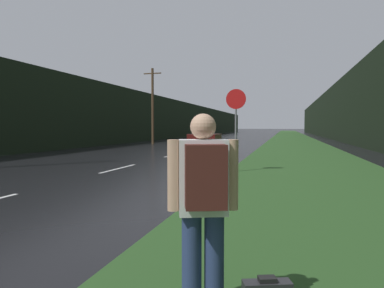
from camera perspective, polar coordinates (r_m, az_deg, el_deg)
grass_verge at (r=38.62m, az=16.69°, el=0.24°), size 6.00×240.00×0.02m
lane_stripe_c at (r=14.30m, az=-12.11°, el=-4.00°), size 0.12×3.00×0.01m
lane_stripe_d at (r=20.73m, az=-3.16°, el=-1.83°), size 0.12×3.00×0.01m
lane_stripe_e at (r=27.44m, az=1.48°, el=-0.67°), size 0.12×3.00×0.01m
lane_stripe_f at (r=34.27m, az=4.29°, el=0.03°), size 0.12×3.00×0.01m
treeline_far_side at (r=51.49m, az=-4.00°, el=4.19°), size 2.00×140.00×5.78m
treeline_near_side at (r=49.10m, az=23.52°, el=4.86°), size 2.00×140.00×7.22m
utility_pole_far at (r=33.99m, az=-6.58°, el=6.47°), size 1.80×0.24×7.42m
stop_sign at (r=12.92m, az=7.31°, el=3.94°), size 0.75×0.07×3.11m
hitchhiker_with_backpack at (r=3.04m, az=1.92°, el=-9.61°), size 0.60×0.52×1.81m
car_passing_near at (r=18.79m, az=2.03°, el=-0.24°), size 1.91×4.27×1.31m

